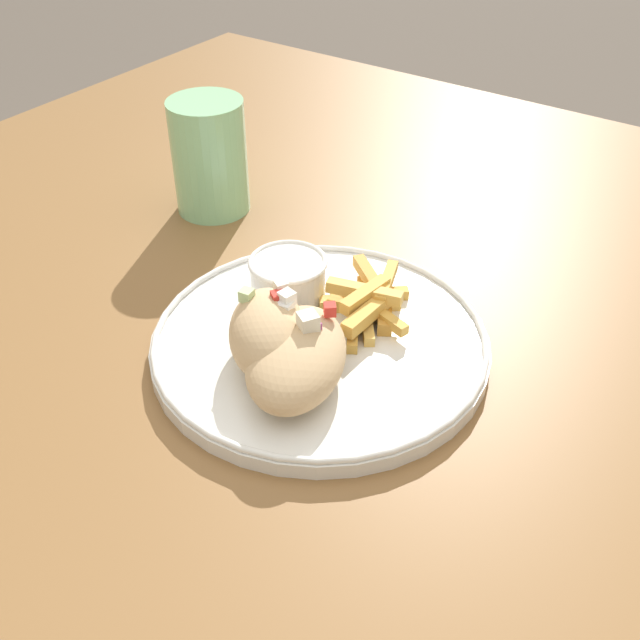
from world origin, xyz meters
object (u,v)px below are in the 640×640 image
(sauce_ramekin, at_px, (288,276))
(water_glass, at_px, (210,162))
(plate, at_px, (320,341))
(pita_sandwich_far, at_px, (268,333))
(fries_pile, at_px, (369,302))
(pita_sandwich_near, at_px, (297,357))

(sauce_ramekin, bearing_deg, water_glass, 60.43)
(plate, xyz_separation_m, pita_sandwich_far, (-0.05, 0.02, 0.03))
(fries_pile, xyz_separation_m, water_glass, (0.09, 0.27, 0.03))
(fries_pile, bearing_deg, water_glass, 71.89)
(plate, height_order, sauce_ramekin, sauce_ramekin)
(pita_sandwich_near, xyz_separation_m, sauce_ramekin, (0.09, 0.08, -0.00))
(plate, xyz_separation_m, pita_sandwich_near, (-0.06, -0.02, 0.03))
(plate, distance_m, sauce_ramekin, 0.08)
(sauce_ramekin, bearing_deg, pita_sandwich_near, -140.03)
(pita_sandwich_near, xyz_separation_m, water_glass, (0.20, 0.27, 0.02))
(pita_sandwich_near, distance_m, water_glass, 0.33)
(pita_sandwich_near, distance_m, pita_sandwich_far, 0.04)
(pita_sandwich_near, xyz_separation_m, pita_sandwich_far, (0.01, 0.03, 0.00))
(fries_pile, bearing_deg, pita_sandwich_far, 161.35)
(plate, height_order, pita_sandwich_far, pita_sandwich_far)
(plate, height_order, water_glass, water_glass)
(pita_sandwich_far, bearing_deg, water_glass, 10.90)
(pita_sandwich_far, distance_m, sauce_ramekin, 0.09)
(plate, relative_size, pita_sandwich_near, 2.01)
(pita_sandwich_far, height_order, fries_pile, pita_sandwich_far)
(sauce_ramekin, xyz_separation_m, water_glass, (0.11, 0.19, 0.02))
(plate, height_order, pita_sandwich_near, pita_sandwich_near)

